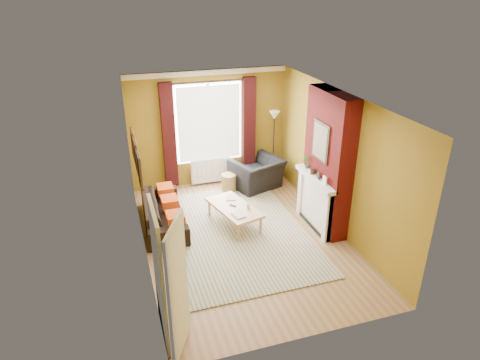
# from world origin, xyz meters

# --- Properties ---
(ground) EXTENTS (5.50, 5.50, 0.00)m
(ground) POSITION_xyz_m (0.00, 0.00, 0.00)
(ground) COLOR brown
(ground) RESTS_ON ground
(room_walls) EXTENTS (3.82, 5.54, 2.83)m
(room_walls) POSITION_xyz_m (0.63, 0.29, 1.38)
(room_walls) COLOR olive
(room_walls) RESTS_ON ground
(striped_rug) EXTENTS (2.88, 3.97, 0.02)m
(striped_rug) POSITION_xyz_m (-0.18, 0.22, 0.01)
(striped_rug) COLOR teal
(striped_rug) RESTS_ON ground
(sofa) EXTENTS (0.86, 2.04, 0.59)m
(sofa) POSITION_xyz_m (-1.42, 1.00, 0.29)
(sofa) COLOR black
(sofa) RESTS_ON ground
(armchair) EXTENTS (1.40, 1.31, 0.73)m
(armchair) POSITION_xyz_m (1.01, 2.08, 0.37)
(armchair) COLOR black
(armchair) RESTS_ON ground
(coffee_table) EXTENTS (0.97, 1.43, 0.44)m
(coffee_table) POSITION_xyz_m (-0.04, 0.53, 0.39)
(coffee_table) COLOR #D9AE7D
(coffee_table) RESTS_ON ground
(wicker_stool) EXTENTS (0.39, 0.39, 0.44)m
(wicker_stool) POSITION_xyz_m (0.30, 2.08, 0.22)
(wicker_stool) COLOR #A27D46
(wicker_stool) RESTS_ON ground
(floor_lamp) EXTENTS (0.29, 0.29, 1.79)m
(floor_lamp) POSITION_xyz_m (1.55, 2.40, 1.41)
(floor_lamp) COLOR black
(floor_lamp) RESTS_ON ground
(book_a) EXTENTS (0.27, 0.33, 0.03)m
(book_a) POSITION_xyz_m (-0.17, 0.12, 0.45)
(book_a) COLOR #999999
(book_a) RESTS_ON coffee_table
(book_b) EXTENTS (0.27, 0.32, 0.02)m
(book_b) POSITION_xyz_m (-0.09, 0.94, 0.45)
(book_b) COLOR #999999
(book_b) RESTS_ON coffee_table
(mug) EXTENTS (0.12, 0.12, 0.09)m
(mug) POSITION_xyz_m (0.21, 0.35, 0.48)
(mug) COLOR #999999
(mug) RESTS_ON coffee_table
(tv_remote) EXTENTS (0.12, 0.15, 0.02)m
(tv_remote) POSITION_xyz_m (-0.06, 0.56, 0.45)
(tv_remote) COLOR #252527
(tv_remote) RESTS_ON coffee_table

